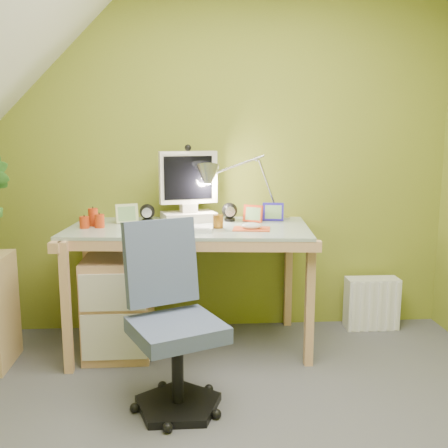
{
  "coord_description": "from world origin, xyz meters",
  "views": [
    {
      "loc": [
        -0.21,
        -2.02,
        1.39
      ],
      "look_at": [
        0.0,
        1.0,
        0.85
      ],
      "focal_mm": 42.0,
      "sensor_mm": 36.0,
      "label": 1
    }
  ],
  "objects": [
    {
      "name": "photo_frame_blue",
      "position": [
        0.35,
        1.39,
        0.86
      ],
      "size": [
        0.14,
        0.05,
        0.12
      ],
      "primitive_type": "cube",
      "rotation": [
        0.0,
        0.0,
        -0.2
      ],
      "color": "#22169B",
      "rests_on": "desk"
    },
    {
      "name": "photo_frame_red",
      "position": [
        0.21,
        1.35,
        0.85
      ],
      "size": [
        0.12,
        0.08,
        0.11
      ],
      "primitive_type": "cube",
      "rotation": [
        0.0,
        0.0,
        -0.5
      ],
      "color": "red",
      "rests_on": "desk"
    },
    {
      "name": "speaker_left",
      "position": [
        -0.48,
        1.39,
        0.86
      ],
      "size": [
        0.11,
        0.11,
        0.12
      ],
      "primitive_type": null,
      "rotation": [
        0.0,
        0.0,
        0.1
      ],
      "color": "black",
      "rests_on": "desk"
    },
    {
      "name": "radiator",
      "position": [
        1.08,
        1.46,
        0.18
      ],
      "size": [
        0.37,
        0.15,
        0.37
      ],
      "primitive_type": "cube",
      "rotation": [
        0.0,
        0.0,
        -0.0
      ],
      "color": "silver",
      "rests_on": "floor"
    },
    {
      "name": "keyboard",
      "position": [
        -0.29,
        1.09,
        0.81
      ],
      "size": [
        0.46,
        0.19,
        0.02
      ],
      "primitive_type": "cube",
      "rotation": [
        0.0,
        0.0,
        -0.12
      ],
      "color": "silver",
      "rests_on": "desk"
    },
    {
      "name": "speaker_right",
      "position": [
        0.06,
        1.39,
        0.86
      ],
      "size": [
        0.12,
        0.12,
        0.12
      ],
      "primitive_type": null,
      "rotation": [
        0.0,
        0.0,
        0.22
      ],
      "color": "black",
      "rests_on": "desk"
    },
    {
      "name": "candle_cluster",
      "position": [
        -0.81,
        1.24,
        0.85
      ],
      "size": [
        0.16,
        0.15,
        0.11
      ],
      "primitive_type": null,
      "rotation": [
        0.0,
        0.0,
        0.12
      ],
      "color": "#B5320F",
      "rests_on": "desk"
    },
    {
      "name": "desk_lamp",
      "position": [
        0.24,
        1.41,
        1.11
      ],
      "size": [
        0.61,
        0.31,
        0.62
      ],
      "primitive_type": null,
      "rotation": [
        0.0,
        0.0,
        -0.11
      ],
      "color": "#B0B0B4",
      "rests_on": "desk"
    },
    {
      "name": "monitor",
      "position": [
        -0.21,
        1.41,
        1.06
      ],
      "size": [
        0.43,
        0.31,
        0.53
      ],
      "primitive_type": null,
      "rotation": [
        0.0,
        0.0,
        0.25
      ],
      "color": "silver",
      "rests_on": "desk"
    },
    {
      "name": "photo_frame_green",
      "position": [
        -0.61,
        1.37,
        0.86
      ],
      "size": [
        0.14,
        0.06,
        0.12
      ],
      "primitive_type": "cube",
      "rotation": [
        0.0,
        0.0,
        0.31
      ],
      "color": "#BDCB8B",
      "rests_on": "desk"
    },
    {
      "name": "desk",
      "position": [
        -0.21,
        1.23,
        0.4
      ],
      "size": [
        1.55,
        0.88,
        0.8
      ],
      "primitive_type": null,
      "rotation": [
        0.0,
        0.0,
        -0.09
      ],
      "color": "tan",
      "rests_on": "floor"
    },
    {
      "name": "amber_tumbler",
      "position": [
        -0.03,
        1.15,
        0.84
      ],
      "size": [
        0.07,
        0.07,
        0.08
      ],
      "primitive_type": "cylinder",
      "rotation": [
        0.0,
        0.0,
        -0.05
      ],
      "color": "#9A5E16",
      "rests_on": "desk"
    },
    {
      "name": "mouse",
      "position": [
        0.17,
        1.09,
        0.82
      ],
      "size": [
        0.13,
        0.09,
        0.04
      ],
      "primitive_type": "ellipsoid",
      "rotation": [
        0.0,
        0.0,
        -0.09
      ],
      "color": "white",
      "rests_on": "mousepad"
    },
    {
      "name": "wall_front",
      "position": [
        0.0,
        -1.6,
        1.2
      ],
      "size": [
        3.2,
        0.01,
        2.4
      ],
      "primitive_type": "cube",
      "color": "olive",
      "rests_on": "floor"
    },
    {
      "name": "task_chair",
      "position": [
        -0.27,
        0.44,
        0.43
      ],
      "size": [
        0.62,
        0.62,
        0.85
      ],
      "primitive_type": null,
      "rotation": [
        0.0,
        0.0,
        0.42
      ],
      "color": "#455171",
      "rests_on": "floor"
    },
    {
      "name": "mousepad",
      "position": [
        0.17,
        1.09,
        0.8
      ],
      "size": [
        0.25,
        0.19,
        0.01
      ],
      "primitive_type": "cube",
      "rotation": [
        0.0,
        0.0,
        -0.17
      ],
      "color": "#C0441E",
      "rests_on": "desk"
    },
    {
      "name": "wall_back",
      "position": [
        0.0,
        1.6,
        1.2
      ],
      "size": [
        3.2,
        0.01,
        2.4
      ],
      "primitive_type": "cube",
      "color": "olive",
      "rests_on": "floor"
    }
  ]
}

